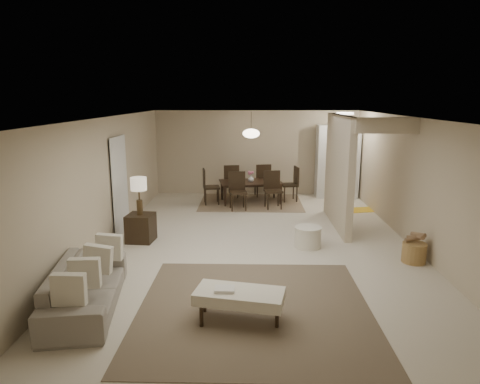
{
  "coord_description": "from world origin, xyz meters",
  "views": [
    {
      "loc": [
        -0.19,
        -8.24,
        2.87
      ],
      "look_at": [
        -0.38,
        -0.03,
        1.05
      ],
      "focal_mm": 32.0,
      "sensor_mm": 36.0,
      "label": 1
    }
  ],
  "objects_px": {
    "side_table": "(141,228)",
    "wicker_basket": "(414,253)",
    "pantry_cabinet": "(337,161)",
    "ottoman_bench": "(239,297)",
    "round_pouf": "(308,237)",
    "dining_table": "(251,192)",
    "sofa": "(86,287)"
  },
  "relations": [
    {
      "from": "side_table",
      "to": "wicker_basket",
      "type": "relative_size",
      "value": 1.35
    },
    {
      "from": "pantry_cabinet",
      "to": "ottoman_bench",
      "type": "distance_m",
      "value": 7.76
    },
    {
      "from": "round_pouf",
      "to": "dining_table",
      "type": "height_order",
      "value": "dining_table"
    },
    {
      "from": "wicker_basket",
      "to": "dining_table",
      "type": "distance_m",
      "value": 5.23
    },
    {
      "from": "pantry_cabinet",
      "to": "side_table",
      "type": "bearing_deg",
      "value": -139.04
    },
    {
      "from": "pantry_cabinet",
      "to": "side_table",
      "type": "height_order",
      "value": "pantry_cabinet"
    },
    {
      "from": "ottoman_bench",
      "to": "side_table",
      "type": "relative_size",
      "value": 2.19
    },
    {
      "from": "side_table",
      "to": "dining_table",
      "type": "height_order",
      "value": "dining_table"
    },
    {
      "from": "sofa",
      "to": "pantry_cabinet",
      "type": "bearing_deg",
      "value": -43.6
    },
    {
      "from": "side_table",
      "to": "round_pouf",
      "type": "bearing_deg",
      "value": -4.88
    },
    {
      "from": "pantry_cabinet",
      "to": "sofa",
      "type": "distance_m",
      "value": 8.48
    },
    {
      "from": "pantry_cabinet",
      "to": "sofa",
      "type": "xyz_separation_m",
      "value": [
        -4.8,
        -6.95,
        -0.74
      ]
    },
    {
      "from": "ottoman_bench",
      "to": "side_table",
      "type": "height_order",
      "value": "side_table"
    },
    {
      "from": "round_pouf",
      "to": "dining_table",
      "type": "distance_m",
      "value": 3.78
    },
    {
      "from": "round_pouf",
      "to": "wicker_basket",
      "type": "distance_m",
      "value": 1.93
    },
    {
      "from": "side_table",
      "to": "ottoman_bench",
      "type": "bearing_deg",
      "value": -56.3
    },
    {
      "from": "side_table",
      "to": "dining_table",
      "type": "xyz_separation_m",
      "value": [
        2.24,
        3.33,
        0.02
      ]
    },
    {
      "from": "ottoman_bench",
      "to": "wicker_basket",
      "type": "bearing_deg",
      "value": 45.72
    },
    {
      "from": "pantry_cabinet",
      "to": "side_table",
      "type": "xyz_separation_m",
      "value": [
        -4.75,
        -4.12,
        -0.77
      ]
    },
    {
      "from": "pantry_cabinet",
      "to": "dining_table",
      "type": "distance_m",
      "value": 2.74
    },
    {
      "from": "dining_table",
      "to": "sofa",
      "type": "bearing_deg",
      "value": -120.45
    },
    {
      "from": "round_pouf",
      "to": "wicker_basket",
      "type": "bearing_deg",
      "value": -22.61
    },
    {
      "from": "ottoman_bench",
      "to": "dining_table",
      "type": "xyz_separation_m",
      "value": [
        0.16,
        6.45,
        -0.03
      ]
    },
    {
      "from": "wicker_basket",
      "to": "round_pouf",
      "type": "bearing_deg",
      "value": 157.39
    },
    {
      "from": "sofa",
      "to": "wicker_basket",
      "type": "height_order",
      "value": "sofa"
    },
    {
      "from": "ottoman_bench",
      "to": "round_pouf",
      "type": "relative_size",
      "value": 2.35
    },
    {
      "from": "dining_table",
      "to": "ottoman_bench",
      "type": "bearing_deg",
      "value": -101.43
    },
    {
      "from": "wicker_basket",
      "to": "side_table",
      "type": "bearing_deg",
      "value": 168.68
    },
    {
      "from": "wicker_basket",
      "to": "dining_table",
      "type": "bearing_deg",
      "value": 123.59
    },
    {
      "from": "pantry_cabinet",
      "to": "wicker_basket",
      "type": "distance_m",
      "value": 5.24
    },
    {
      "from": "sofa",
      "to": "dining_table",
      "type": "bearing_deg",
      "value": -29.36
    },
    {
      "from": "sofa",
      "to": "side_table",
      "type": "distance_m",
      "value": 2.83
    }
  ]
}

